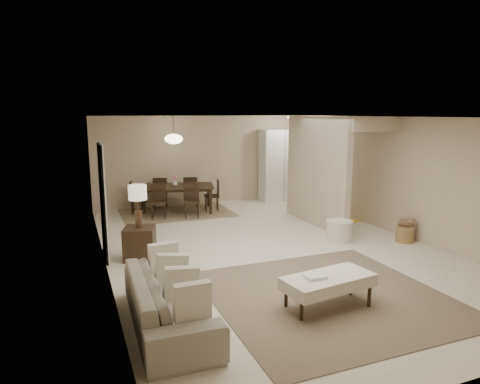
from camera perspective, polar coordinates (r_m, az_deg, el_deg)
name	(u,v)px	position (r m, az deg, el deg)	size (l,w,h in m)	color
floor	(268,248)	(8.36, 3.80, -7.46)	(9.00, 9.00, 0.00)	beige
ceiling	(270,117)	(7.96, 4.02, 9.93)	(9.00, 9.00, 0.00)	white
back_wall	(201,160)	(12.24, -5.22, 4.24)	(6.00, 6.00, 0.00)	#BFAB90
left_wall	(103,196)	(7.31, -17.83, -0.46)	(9.00, 9.00, 0.00)	#BFAB90
right_wall	(396,176)	(9.73, 20.07, 2.03)	(9.00, 9.00, 0.00)	#BFAB90
partition	(316,171)	(10.01, 10.14, 2.73)	(0.15, 2.50, 2.50)	#BFAB90
doorway	(103,202)	(7.94, -17.84, -1.30)	(0.04, 0.90, 2.04)	black
pantry_cabinet	(280,165)	(12.81, 5.39, 3.62)	(1.20, 0.55, 2.10)	white
flush_light	(295,117)	(11.86, 7.40, 9.86)	(0.44, 0.44, 0.05)	white
living_rug	(328,296)	(6.40, 11.60, -13.39)	(3.20, 3.20, 0.01)	brown
sofa	(169,301)	(5.45, -9.51, -14.12)	(0.85, 2.18, 0.64)	gray
ottoman_bench	(328,282)	(5.93, 11.68, -11.68)	(1.31, 0.73, 0.45)	beige
side_table	(140,243)	(7.89, -13.22, -6.64)	(0.53, 0.53, 0.58)	black
table_lamp	(138,196)	(7.68, -13.49, -0.55)	(0.32, 0.32, 0.76)	#4C3220
round_pouf	(339,231)	(8.98, 13.10, -5.07)	(0.54, 0.54, 0.42)	beige
wicker_basket	(405,234)	(9.32, 21.13, -5.30)	(0.36, 0.36, 0.30)	olive
dining_rug	(176,212)	(11.40, -8.56, -2.64)	(2.80, 2.10, 0.01)	#7F704F
dining_table	(175,199)	(11.33, -8.61, -0.95)	(1.99, 1.11, 0.70)	black
dining_chairs	(175,196)	(11.31, -8.62, -0.57)	(2.31, 1.88, 0.85)	black
vase	(175,183)	(11.25, -8.67, 1.14)	(0.13, 0.13, 0.14)	silver
yellow_mat	(342,221)	(10.60, 13.46, -3.81)	(0.82, 0.50, 0.01)	yellow
pendant_light	(174,139)	(11.13, -8.83, 7.01)	(0.46, 0.46, 0.71)	#4C3220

